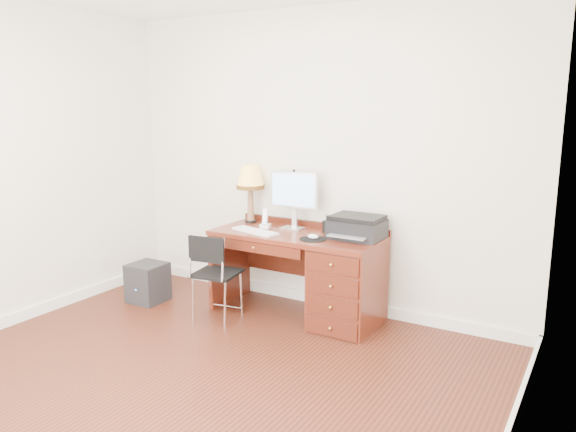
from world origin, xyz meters
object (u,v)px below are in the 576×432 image
Objects in this scene: chair at (212,268)px; equipment_box at (148,282)px; phone at (265,222)px; printer at (357,227)px; desk at (330,275)px; leg_lamp at (250,181)px; monitor at (294,193)px.

equipment_box is at bearing 166.45° from chair.
printer is at bearing -8.77° from phone.
leg_lamp is at bearing 169.44° from desk.
desk is 1.20m from leg_lamp.
printer is at bearing 19.74° from chair.
desk is 1.01m from chair.
desk is 0.77m from phone.
phone is at bearing -29.83° from leg_lamp.
monitor is at bearing 13.21° from phone.
desk is at bearing 20.16° from chair.
printer is 2.45× the size of phone.
chair is at bearing -85.84° from leg_lamp.
leg_lamp is at bearing 136.29° from phone.
phone reaches higher than chair.
desk is 1.79m from equipment_box.
printer reaches higher than phone.
chair is (-0.44, -0.64, -0.61)m from monitor.
printer is at bearing -3.62° from leg_lamp.
leg_lamp reaches higher than desk.
desk is 0.81m from monitor.
leg_lamp is (-0.93, 0.17, 0.74)m from desk.
leg_lamp is 1.47× the size of equipment_box.
desk is at bearing -10.56° from leg_lamp.
equipment_box is (-1.28, -0.57, -0.89)m from monitor.
chair is (0.05, -0.67, -0.68)m from leg_lamp.
desk is 8.34× the size of phone.
monitor is (-0.44, 0.14, 0.66)m from desk.
phone is 1.30m from equipment_box.
phone is 0.49× the size of equipment_box.
chair is (-0.88, -0.49, 0.06)m from desk.
leg_lamp is 0.70× the size of chair.
leg_lamp is (-1.13, 0.07, 0.30)m from printer.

